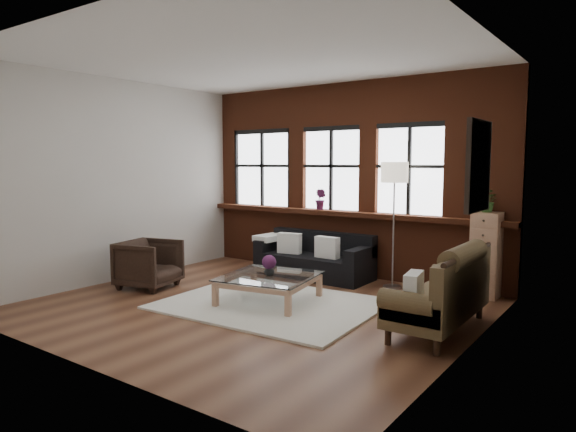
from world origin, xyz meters
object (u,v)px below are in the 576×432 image
Objects in this scene: armchair at (149,264)px; floor_lamp at (394,221)px; coffee_table at (269,289)px; drawer_chest at (486,255)px; vase at (269,270)px; dark_sofa at (313,256)px; vintage_settee at (438,290)px.

armchair is 0.39× the size of floor_lamp.
floor_lamp reaches higher than coffee_table.
drawer_chest reaches higher than armchair.
drawer_chest is at bearing 11.41° from floor_lamp.
vase reaches higher than coffee_table.
floor_lamp is at bearing -68.98° from armchair.
floor_lamp is at bearing 60.26° from coffee_table.
floor_lamp is at bearing 2.84° from dark_sofa.
coffee_table is 0.26m from vase.
armchair is at bearing -150.84° from drawer_chest.
armchair reaches higher than dark_sofa.
floor_lamp is (1.00, 1.75, 0.57)m from vase.
vintage_settee is (2.61, -1.48, 0.11)m from dark_sofa.
floor_lamp is (1.00, 1.75, 0.84)m from coffee_table.
dark_sofa is at bearing 102.57° from vase.
drawer_chest is at bearing -75.19° from armchair.
drawer_chest reaches higher than vase.
vintage_settee reaches higher than coffee_table.
vase is at bearing 0.00° from coffee_table.
coffee_table is (-2.24, -0.20, -0.28)m from vintage_settee.
floor_lamp is at bearing -168.59° from drawer_chest.
armchair is 5.54× the size of vase.
coffee_table is (2.00, 0.38, -0.18)m from armchair.
coffee_table is 2.18m from floor_lamp.
dark_sofa reaches higher than vase.
armchair is at bearing -144.63° from floor_lamp.
dark_sofa is at bearing 102.57° from coffee_table.
vintage_settee is 1.45× the size of drawer_chest.
vintage_settee reaches higher than armchair.
vintage_settee is at bearing -96.51° from armchair.
coffee_table is at bearing -174.79° from vintage_settee.
vase is (0.00, 0.00, 0.26)m from coffee_table.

